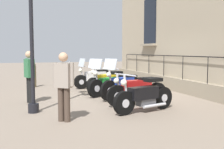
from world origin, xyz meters
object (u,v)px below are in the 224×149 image
motorcycle_black (144,96)px  pedestrian_standing (29,74)px  motorcycle_green (110,84)px  bollard (34,75)px  motorcycle_white (96,78)px  motorcycle_red (138,90)px  motorcycle_yellow (107,81)px  pedestrian_walking (64,83)px  crowd_barrier (69,71)px  motorcycle_blue (123,86)px

motorcycle_black → pedestrian_standing: pedestrian_standing is taller
motorcycle_green → bollard: size_ratio=1.78×
motorcycle_white → motorcycle_red: (-0.27, 3.91, 0.01)m
motorcycle_white → bollard: size_ratio=1.84×
motorcycle_yellow → pedestrian_walking: (2.33, 4.09, 0.46)m
crowd_barrier → pedestrian_walking: bearing=79.8°
bollard → pedestrian_standing: size_ratio=0.67×
motorcycle_blue → pedestrian_walking: size_ratio=1.17×
motorcycle_yellow → motorcycle_green: 1.01m
bollard → pedestrian_walking: size_ratio=0.68×
motorcycle_green → crowd_barrier: 4.81m
crowd_barrier → pedestrian_standing: (2.11, 5.34, 0.35)m
motorcycle_black → pedestrian_standing: (2.87, -2.21, 0.50)m
motorcycle_green → motorcycle_white: bearing=-89.6°
motorcycle_white → motorcycle_green: motorcycle_green is taller
motorcycle_white → bollard: 2.80m
motorcycle_green → motorcycle_red: size_ratio=0.94×
motorcycle_yellow → motorcycle_red: motorcycle_yellow is taller
motorcycle_yellow → motorcycle_white: bearing=-77.9°
crowd_barrier → bollard: bollard is taller
motorcycle_white → pedestrian_standing: 3.86m
motorcycle_yellow → motorcycle_blue: 1.85m
motorcycle_green → bollard: motorcycle_green is taller
bollard → motorcycle_red: bearing=119.1°
motorcycle_red → crowd_barrier: 6.71m
crowd_barrier → motorcycle_blue: bearing=99.1°
bollard → pedestrian_walking: 6.31m
motorcycle_blue → pedestrian_walking: bearing=44.2°
motorcycle_white → motorcycle_green: (-0.02, 2.03, -0.02)m
motorcycle_green → motorcycle_blue: bearing=102.1°
motorcycle_white → motorcycle_green: 2.03m
motorcycle_blue → motorcycle_yellow: bearing=-90.7°
motorcycle_white → motorcycle_black: (-0.06, 4.82, -0.02)m
motorcycle_red → bollard: 5.80m
motorcycle_white → pedestrian_walking: 5.56m
motorcycle_blue → bollard: motorcycle_blue is taller
motorcycle_green → motorcycle_blue: motorcycle_blue is taller
motorcycle_green → pedestrian_walking: (2.13, 3.10, 0.47)m
motorcycle_green → bollard: 4.09m
motorcycle_yellow → bollard: (2.77, -2.19, 0.12)m
motorcycle_blue → pedestrian_standing: 3.05m
motorcycle_white → motorcycle_green: bearing=90.4°
motorcycle_white → motorcycle_red: motorcycle_white is taller
motorcycle_green → pedestrian_walking: pedestrian_walking is taller
motorcycle_red → motorcycle_black: bearing=77.3°
motorcycle_white → pedestrian_walking: size_ratio=1.26×
crowd_barrier → motorcycle_white: bearing=104.3°
motorcycle_green → bollard: (2.57, -3.18, 0.13)m
pedestrian_walking → crowd_barrier: bearing=-100.2°
motorcycle_blue → pedestrian_walking: 3.25m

